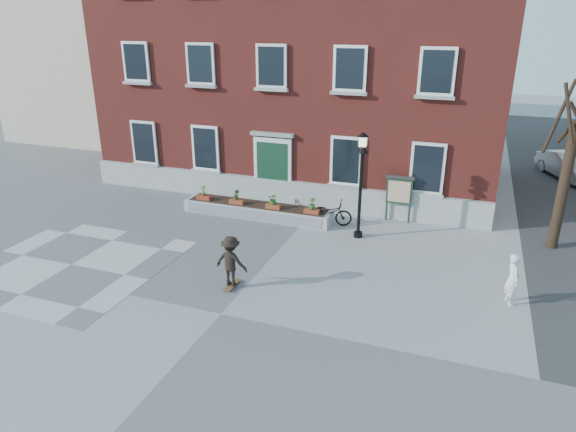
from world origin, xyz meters
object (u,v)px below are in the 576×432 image
at_px(parked_car, 567,165).
at_px(bystander, 513,279).
at_px(skateboarder, 231,261).
at_px(bicycle, 327,213).
at_px(lamp_post, 361,171).
at_px(notice_board, 399,191).

xyz_separation_m(parked_car, bystander, (-3.11, -14.23, 0.12)).
bearing_deg(skateboarder, bystander, 13.35).
height_order(bicycle, skateboarder, skateboarder).
relative_size(bicycle, bystander, 1.25).
distance_m(bicycle, skateboarder, 5.94).
bearing_deg(lamp_post, parked_car, 53.41).
height_order(bicycle, notice_board, notice_board).
bearing_deg(bystander, skateboarder, 84.82).
distance_m(bicycle, notice_board, 2.95).
height_order(bicycle, bystander, bystander).
bearing_deg(lamp_post, skateboarder, -118.43).
bearing_deg(notice_board, bystander, -52.88).
height_order(parked_car, notice_board, notice_board).
relative_size(bystander, skateboarder, 0.93).
distance_m(bystander, skateboarder, 8.04).
height_order(parked_car, bystander, bystander).
xyz_separation_m(parked_car, skateboarder, (-10.93, -16.08, 0.21)).
distance_m(parked_car, notice_board, 11.44).
bearing_deg(bystander, notice_board, 18.59).
bearing_deg(bystander, lamp_post, 39.57).
distance_m(lamp_post, skateboarder, 5.96).
height_order(notice_board, skateboarder, notice_board).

